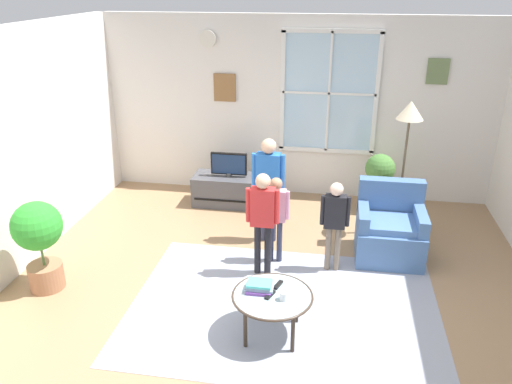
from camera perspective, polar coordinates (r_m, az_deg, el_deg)
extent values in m
cube|color=#9E7A56|center=(5.24, 1.33, -12.46)|extent=(6.21, 6.36, 0.02)
cube|color=silver|center=(7.39, 4.68, 9.52)|extent=(5.61, 0.12, 2.61)
cube|color=silver|center=(7.24, 8.33, 11.12)|extent=(1.31, 0.02, 1.68)
cube|color=white|center=(7.10, 8.74, 17.73)|extent=(1.37, 0.04, 0.06)
cube|color=white|center=(7.44, 7.96, 4.75)|extent=(1.37, 0.04, 0.06)
cube|color=white|center=(7.27, 3.05, 11.36)|extent=(0.06, 0.04, 1.68)
cube|color=white|center=(7.24, 13.61, 10.72)|extent=(0.06, 0.04, 1.68)
cube|color=white|center=(7.22, 8.33, 11.08)|extent=(0.03, 0.04, 1.68)
cube|color=white|center=(7.22, 8.33, 11.08)|extent=(1.31, 0.04, 0.03)
cube|color=olive|center=(7.41, -3.59, 11.81)|extent=(0.32, 0.03, 0.40)
cube|color=#667A4C|center=(7.29, 20.04, 12.80)|extent=(0.28, 0.03, 0.34)
cylinder|color=silver|center=(7.35, -5.54, 17.00)|extent=(0.24, 0.04, 0.24)
cube|color=#999EAD|center=(5.15, 3.20, -13.01)|extent=(3.07, 2.22, 0.01)
cube|color=#4C4C51|center=(7.25, -3.04, 0.23)|extent=(1.03, 0.47, 0.44)
cube|color=black|center=(7.06, -3.44, -1.01)|extent=(0.93, 0.02, 0.02)
cylinder|color=#4C4C4C|center=(7.16, -3.08, 2.02)|extent=(0.08, 0.08, 0.05)
cube|color=black|center=(7.10, -3.11, 3.25)|extent=(0.52, 0.05, 0.32)
cube|color=navy|center=(7.07, -3.16, 3.17)|extent=(0.48, 0.01, 0.28)
cube|color=#476B9E|center=(6.08, 14.92, -5.43)|extent=(0.76, 0.72, 0.42)
cube|color=#476B9E|center=(6.17, 15.12, -0.55)|extent=(0.76, 0.16, 0.45)
cube|color=#476B9E|center=(5.92, 12.15, -2.62)|extent=(0.12, 0.65, 0.20)
cube|color=#476B9E|center=(5.99, 18.26, -2.98)|extent=(0.12, 0.65, 0.20)
cube|color=#4D73AA|center=(5.93, 15.21, -3.54)|extent=(0.61, 0.50, 0.08)
cylinder|color=#99B2B7|center=(4.58, 1.89, -11.75)|extent=(0.72, 0.72, 0.02)
torus|color=#3F3328|center=(4.58, 1.89, -11.75)|extent=(0.74, 0.74, 0.02)
cylinder|color=#33281E|center=(4.90, -0.32, -12.19)|extent=(0.04, 0.04, 0.41)
cylinder|color=#33281E|center=(4.86, 4.71, -12.61)|extent=(0.04, 0.04, 0.41)
cylinder|color=#33281E|center=(4.57, -1.23, -15.21)|extent=(0.04, 0.04, 0.41)
cylinder|color=#33281E|center=(4.53, 4.23, -15.72)|extent=(0.04, 0.04, 0.41)
cube|color=#76429C|center=(4.63, 0.40, -11.05)|extent=(0.23, 0.19, 0.03)
cube|color=#88A2BF|center=(4.61, 0.40, -10.81)|extent=(0.26, 0.15, 0.02)
cube|color=#778BA5|center=(4.60, 0.40, -10.61)|extent=(0.21, 0.15, 0.02)
cube|color=#51C8C3|center=(4.59, 0.41, -10.38)|extent=(0.22, 0.16, 0.03)
cylinder|color=white|center=(4.50, 3.19, -11.76)|extent=(0.07, 0.07, 0.08)
cube|color=black|center=(4.70, 2.55, -10.53)|extent=(0.08, 0.15, 0.02)
cube|color=black|center=(4.56, 1.62, -11.66)|extent=(0.09, 0.14, 0.02)
cylinder|color=#333851|center=(6.20, 0.80, -2.68)|extent=(0.08, 0.08, 0.67)
cylinder|color=#333851|center=(6.19, 1.95, -2.76)|extent=(0.08, 0.08, 0.67)
cube|color=blue|center=(5.97, 1.42, 2.24)|extent=(0.29, 0.15, 0.48)
sphere|color=#D8AD8C|center=(5.86, 1.46, 5.25)|extent=(0.18, 0.18, 0.18)
cylinder|color=blue|center=(5.96, -0.22, 2.48)|extent=(0.06, 0.06, 0.43)
cylinder|color=blue|center=(5.92, 3.03, 2.29)|extent=(0.06, 0.06, 0.43)
cylinder|color=#726656|center=(5.68, 8.23, -6.36)|extent=(0.06, 0.06, 0.54)
cylinder|color=#726656|center=(5.68, 9.25, -6.43)|extent=(0.06, 0.06, 0.54)
cube|color=black|center=(5.47, 9.02, -2.22)|extent=(0.23, 0.12, 0.38)
sphere|color=beige|center=(5.36, 9.20, 0.31)|extent=(0.15, 0.15, 0.15)
cylinder|color=black|center=(5.44, 7.61, -2.04)|extent=(0.05, 0.05, 0.34)
cylinder|color=black|center=(5.44, 10.46, -2.22)|extent=(0.05, 0.05, 0.34)
cylinder|color=#333851|center=(5.79, 1.71, -5.53)|extent=(0.06, 0.06, 0.53)
cylinder|color=#333851|center=(5.78, 2.69, -5.61)|extent=(0.06, 0.06, 0.53)
cube|color=#DB9EBC|center=(5.58, 2.27, -1.52)|extent=(0.23, 0.12, 0.37)
sphere|color=#A87A5B|center=(5.48, 2.31, 0.92)|extent=(0.14, 0.14, 0.14)
cylinder|color=#DB9EBC|center=(5.57, 0.89, -1.34)|extent=(0.05, 0.05, 0.34)
cylinder|color=#DB9EBC|center=(5.54, 3.62, -1.53)|extent=(0.05, 0.05, 0.34)
cylinder|color=black|center=(5.54, 0.17, -6.51)|extent=(0.07, 0.07, 0.60)
cylinder|color=black|center=(5.52, 1.33, -6.60)|extent=(0.07, 0.07, 0.60)
cube|color=red|center=(5.29, 0.78, -1.72)|extent=(0.26, 0.14, 0.43)
sphere|color=#D8AD8C|center=(5.17, 0.80, 1.24)|extent=(0.16, 0.16, 0.16)
cylinder|color=red|center=(5.29, -0.89, -1.49)|extent=(0.05, 0.05, 0.38)
cylinder|color=red|center=(5.25, 2.39, -1.72)|extent=(0.05, 0.05, 0.38)
cylinder|color=#4C565B|center=(7.32, 13.62, -1.00)|extent=(0.28, 0.28, 0.24)
cylinder|color=#4C7238|center=(7.25, 13.77, 0.47)|extent=(0.02, 0.02, 0.16)
sphere|color=#497F38|center=(7.14, 13.99, 2.61)|extent=(0.41, 0.41, 0.41)
cylinder|color=#9E6B4C|center=(5.82, -22.80, -8.82)|extent=(0.36, 0.36, 0.28)
cylinder|color=#4C7238|center=(5.70, -23.17, -6.76)|extent=(0.02, 0.02, 0.20)
sphere|color=green|center=(5.54, -23.75, -3.56)|extent=(0.51, 0.51, 0.51)
cylinder|color=black|center=(6.77, 15.64, -4.30)|extent=(0.26, 0.26, 0.03)
cylinder|color=brown|center=(6.47, 16.34, 1.55)|extent=(0.03, 0.03, 1.52)
cone|color=beige|center=(6.22, 17.23, 8.91)|extent=(0.32, 0.32, 0.22)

